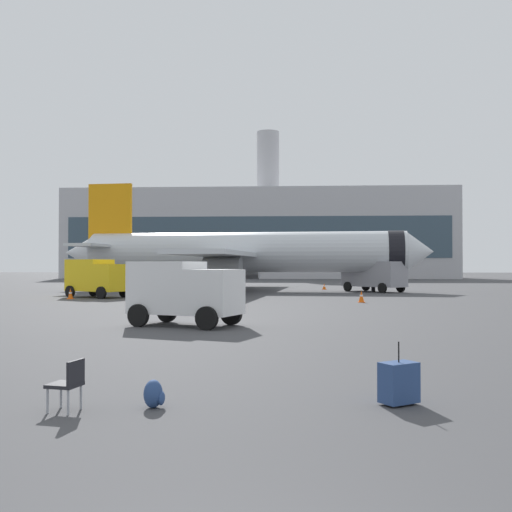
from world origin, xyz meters
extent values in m
cylinder|color=silver|center=(-3.69, 51.58, 3.70)|extent=(30.23, 6.67, 3.80)
cone|color=silver|center=(12.44, 50.02, 3.70)|extent=(2.74, 3.82, 3.61)
cone|color=silver|center=(-20.21, 53.18, 3.70)|extent=(3.51, 3.71, 3.42)
cylinder|color=black|center=(10.25, 50.23, 3.70)|extent=(1.77, 3.99, 3.88)
cube|color=silver|center=(-3.91, 59.64, 3.40)|extent=(6.32, 16.39, 0.36)
cube|color=silver|center=(-5.45, 43.71, 3.40)|extent=(6.32, 16.39, 0.36)
cylinder|color=gray|center=(-4.15, 57.15, 2.10)|extent=(3.40, 2.50, 2.20)
cylinder|color=gray|center=(-5.21, 46.20, 2.10)|extent=(3.40, 2.50, 2.20)
cube|color=orange|center=(-17.12, 52.88, 7.30)|extent=(4.41, 0.78, 6.40)
cube|color=silver|center=(-17.31, 56.11, 4.30)|extent=(3.16, 6.22, 0.24)
cube|color=silver|center=(-17.93, 49.74, 4.30)|extent=(3.16, 6.22, 0.24)
cylinder|color=black|center=(8.26, 50.43, 0.90)|extent=(0.36, 0.36, 1.80)
cylinder|color=black|center=(-5.45, 54.16, 0.90)|extent=(0.44, 0.44, 1.80)
cylinder|color=black|center=(-5.91, 49.38, 0.90)|extent=(0.44, 0.44, 1.80)
cube|color=yellow|center=(-12.70, 39.02, 1.52)|extent=(2.54, 2.74, 2.04)
cube|color=#1E232D|center=(-12.07, 38.68, 2.00)|extent=(1.04, 1.77, 0.84)
cube|color=yellow|center=(-14.79, 40.20, 1.70)|extent=(3.80, 3.44, 2.40)
cylinder|color=black|center=(-12.03, 39.97, 0.45)|extent=(0.89, 0.63, 0.90)
cylinder|color=black|center=(-13.15, 37.96, 0.45)|extent=(0.89, 0.63, 0.90)
cylinder|color=black|center=(-14.96, 41.61, 0.45)|extent=(0.89, 0.63, 0.90)
cylinder|color=black|center=(-16.09, 39.60, 0.45)|extent=(0.89, 0.63, 0.90)
cube|color=gray|center=(9.71, 48.95, 1.64)|extent=(2.92, 2.83, 2.29)
cube|color=#1E232D|center=(10.18, 48.41, 2.18)|extent=(1.70, 1.46, 0.95)
cube|color=gray|center=(7.77, 51.24, 1.85)|extent=(4.63, 4.85, 2.70)
cylinder|color=black|center=(10.63, 49.81, 0.45)|extent=(0.75, 0.83, 0.90)
cylinder|color=black|center=(8.72, 48.19, 0.45)|extent=(0.75, 0.83, 0.90)
cylinder|color=black|center=(7.91, 53.01, 0.45)|extent=(0.75, 0.83, 0.90)
cylinder|color=black|center=(6.01, 51.39, 0.45)|extent=(0.75, 0.83, 0.90)
cube|color=white|center=(-2.44, 18.95, 1.39)|extent=(2.35, 2.49, 1.78)
cube|color=#1E232D|center=(-1.74, 18.69, 1.81)|extent=(0.71, 1.71, 0.74)
cube|color=white|center=(-4.50, 19.72, 1.55)|extent=(3.17, 2.80, 2.10)
cylinder|color=black|center=(-1.87, 19.86, 0.45)|extent=(0.92, 0.52, 0.90)
cylinder|color=black|center=(-2.60, 17.89, 0.45)|extent=(0.92, 0.52, 0.90)
cylinder|color=black|center=(-4.75, 20.94, 0.45)|extent=(0.92, 0.52, 0.90)
cylinder|color=black|center=(-5.49, 18.97, 0.45)|extent=(0.92, 0.52, 0.90)
cube|color=#F2590C|center=(5.26, 34.97, 0.02)|extent=(0.44, 0.44, 0.04)
cone|color=#F2590C|center=(5.26, 34.97, 0.41)|extent=(0.36, 0.36, 0.74)
cylinder|color=white|center=(5.26, 34.97, 0.45)|extent=(0.23, 0.23, 0.10)
cube|color=#F2590C|center=(4.08, 55.64, 0.02)|extent=(0.44, 0.44, 0.04)
cone|color=#F2590C|center=(4.08, 55.64, 0.33)|extent=(0.36, 0.36, 0.57)
cylinder|color=white|center=(4.08, 55.64, 0.35)|extent=(0.23, 0.23, 0.10)
cube|color=#F2590C|center=(-15.36, 37.77, 0.02)|extent=(0.44, 0.44, 0.04)
cone|color=#F2590C|center=(-15.36, 37.77, 0.41)|extent=(0.36, 0.36, 0.73)
cylinder|color=white|center=(-15.36, 37.77, 0.44)|extent=(0.23, 0.23, 0.10)
cube|color=#F2590C|center=(-10.26, 36.42, 0.02)|extent=(0.44, 0.44, 0.04)
cone|color=#F2590C|center=(-10.26, 36.42, 0.42)|extent=(0.36, 0.36, 0.77)
cylinder|color=white|center=(-10.26, 36.42, 0.46)|extent=(0.23, 0.23, 0.10)
cube|color=navy|center=(2.39, 6.39, 0.39)|extent=(0.75, 0.68, 0.70)
cylinder|color=black|center=(2.39, 6.39, 0.92)|extent=(0.02, 0.02, 0.36)
cylinder|color=black|center=(2.58, 6.51, 0.04)|extent=(0.07, 0.08, 0.08)
cylinder|color=black|center=(2.20, 6.27, 0.04)|extent=(0.07, 0.08, 0.08)
ellipsoid|color=navy|center=(-1.85, 5.93, 0.24)|extent=(0.32, 0.40, 0.48)
ellipsoid|color=navy|center=(-1.71, 5.93, 0.17)|extent=(0.12, 0.28, 0.24)
cube|color=black|center=(-3.27, 5.62, 0.44)|extent=(0.57, 0.57, 0.06)
cube|color=black|center=(-3.06, 5.58, 0.66)|extent=(0.15, 0.48, 0.40)
cylinder|color=#999EA5|center=(-3.50, 5.47, 0.22)|extent=(0.04, 0.04, 0.44)
cylinder|color=#999EA5|center=(-3.42, 5.84, 0.22)|extent=(0.04, 0.04, 0.44)
cylinder|color=#999EA5|center=(-3.12, 5.39, 0.22)|extent=(0.04, 0.04, 0.44)
cylinder|color=#999EA5|center=(-3.04, 5.77, 0.22)|extent=(0.04, 0.04, 0.44)
cube|color=#B2B2B7|center=(-5.30, 111.39, 8.43)|extent=(73.55, 18.30, 16.85)
cube|color=#334756|center=(-5.30, 102.19, 7.58)|extent=(69.87, 0.10, 7.58)
cylinder|color=#B2B2B7|center=(-3.57, 111.39, 22.85)|extent=(4.40, 4.40, 12.00)
camera|label=1|loc=(0.47, -4.00, 2.43)|focal=41.16mm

